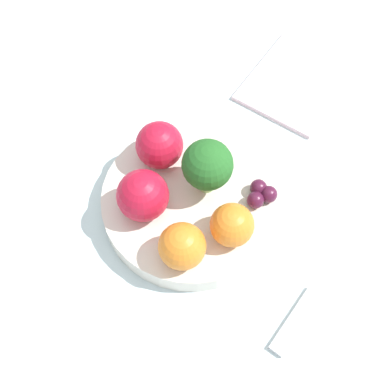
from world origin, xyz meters
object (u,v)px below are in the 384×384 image
apple_green (159,145)px  spoon (296,321)px  broccoli (207,165)px  orange_front (178,246)px  orange_back (232,225)px  grape_cluster (261,194)px  apple_red (143,196)px  napkin (296,82)px  bowl (192,202)px

apple_green → spoon: apple_green is taller
broccoli → apple_green: broccoli is taller
orange_front → orange_back: 0.06m
broccoli → grape_cluster: bearing=-6.1°
broccoli → apple_green: bearing=152.6°
apple_red → orange_back: apple_red is taller
broccoli → grape_cluster: 0.07m
napkin → orange_back: bearing=-104.6°
broccoli → apple_red: (-0.06, -0.04, -0.02)m
broccoli → spoon: size_ratio=0.94×
bowl → apple_red: (-0.05, -0.02, 0.04)m
spoon → bowl: bearing=136.7°
grape_cluster → spoon: grape_cluster is taller
grape_cluster → spoon: size_ratio=0.43×
napkin → spoon: (0.01, -0.32, 0.00)m
apple_red → napkin: size_ratio=0.32×
apple_green → spoon: size_ratio=0.70×
bowl → apple_green: 0.07m
apple_red → spoon: 0.20m
bowl → apple_red: size_ratio=3.60×
napkin → spoon: 0.32m
bowl → spoon: bowl is taller
bowl → spoon: 0.17m
apple_green → grape_cluster: size_ratio=1.60×
broccoli → orange_back: bearing=-59.2°
apple_red → apple_green: bearing=84.6°
broccoli → apple_red: size_ratio=1.29×
broccoli → orange_back: 0.07m
apple_red → orange_front: (0.04, -0.05, -0.00)m
orange_front → napkin: size_ratio=0.28×
orange_back → spoon: orange_back is taller
apple_green → grape_cluster: (0.12, -0.04, -0.02)m
bowl → apple_green: bearing=133.8°
broccoli → grape_cluster: (0.06, -0.01, -0.03)m
apple_green → napkin: bearing=46.0°
broccoli → napkin: 0.22m
grape_cluster → spoon: (0.05, -0.13, -0.03)m
apple_red → orange_back: bearing=-11.0°
bowl → apple_green: apple_green is taller
orange_back → spoon: (0.08, -0.08, -0.05)m
grape_cluster → spoon: bearing=-68.7°
orange_front → napkin: bearing=67.3°
spoon → broccoli: bearing=129.7°
orange_back → napkin: 0.26m
orange_front → spoon: size_ratio=0.64×
broccoli → orange_front: size_ratio=1.48×
orange_front → spoon: (0.13, -0.05, -0.05)m
apple_green → spoon: (0.17, -0.16, -0.05)m
apple_green → orange_back: apple_green is taller
apple_green → orange_front: size_ratio=1.09×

